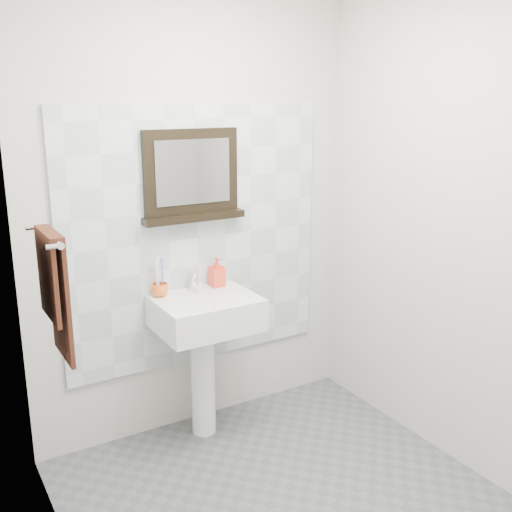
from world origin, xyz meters
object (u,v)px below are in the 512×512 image
(pedestal_sink, at_px, (205,328))
(toothbrush_cup, at_px, (160,290))
(hand_towel, at_px, (55,285))
(soap_dispenser, at_px, (217,272))
(framed_mirror, at_px, (191,178))

(pedestal_sink, xyz_separation_m, toothbrush_cup, (-0.21, 0.14, 0.22))
(pedestal_sink, bearing_deg, hand_towel, -155.13)
(pedestal_sink, height_order, soap_dispenser, soap_dispenser)
(toothbrush_cup, height_order, framed_mirror, framed_mirror)
(toothbrush_cup, height_order, soap_dispenser, soap_dispenser)
(pedestal_sink, bearing_deg, framed_mirror, 82.01)
(toothbrush_cup, relative_size, hand_towel, 0.17)
(soap_dispenser, relative_size, framed_mirror, 0.29)
(soap_dispenser, distance_m, framed_mirror, 0.57)
(toothbrush_cup, height_order, hand_towel, hand_towel)
(framed_mirror, bearing_deg, toothbrush_cup, -168.05)
(hand_towel, bearing_deg, toothbrush_cup, 39.02)
(framed_mirror, bearing_deg, hand_towel, -146.73)
(toothbrush_cup, xyz_separation_m, framed_mirror, (0.23, 0.05, 0.60))
(framed_mirror, height_order, hand_towel, framed_mirror)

